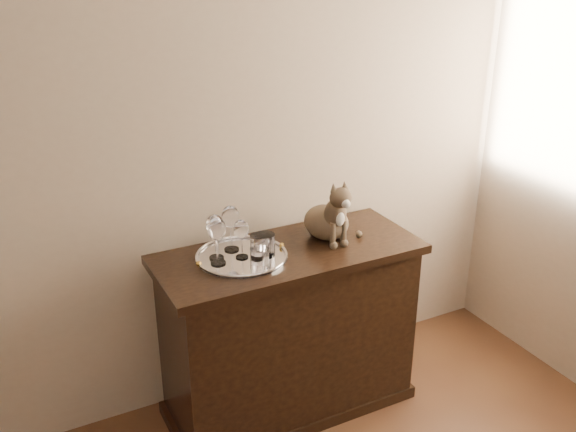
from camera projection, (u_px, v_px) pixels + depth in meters
name	position (u px, v px, depth m)	size (l,w,h in m)	color
wall_back	(126.00, 142.00, 2.65)	(4.00, 0.10, 2.70)	tan
sideboard	(289.00, 331.00, 3.01)	(1.20, 0.50, 0.85)	black
tray	(242.00, 257.00, 2.78)	(0.40, 0.40, 0.01)	silver
wine_glass_a	(216.00, 237.00, 2.72)	(0.08, 0.08, 0.20)	silver
wine_glass_b	(231.00, 228.00, 2.79)	(0.08, 0.08, 0.21)	white
wine_glass_c	(217.00, 241.00, 2.67)	(0.08, 0.08, 0.21)	silver
wine_glass_d	(242.00, 239.00, 2.73)	(0.07, 0.07, 0.18)	white
tumbler_a	(265.00, 245.00, 2.76)	(0.09, 0.09, 0.10)	white
tumbler_b	(259.00, 258.00, 2.66)	(0.08, 0.08, 0.09)	white
tumbler_c	(259.00, 244.00, 2.79)	(0.08, 0.08, 0.09)	silver
cat	(327.00, 207.00, 2.92)	(0.30, 0.28, 0.30)	brown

